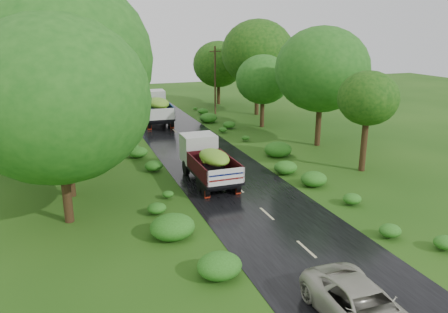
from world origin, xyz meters
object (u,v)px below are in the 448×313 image
truck_far (156,106)px  car (363,308)px  truck_near (207,159)px  utility_pole (215,80)px

truck_far → car: 33.36m
truck_near → utility_pole: utility_pole is taller
truck_near → truck_far: size_ratio=0.85×
car → utility_pole: 36.65m
truck_far → utility_pole: (7.15, 2.45, 2.09)m
truck_far → car: truck_far is taller
truck_near → utility_pole: bearing=69.8°
truck_far → utility_pole: 7.84m
utility_pole → truck_near: bearing=-112.5°
truck_far → utility_pole: utility_pole is taller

